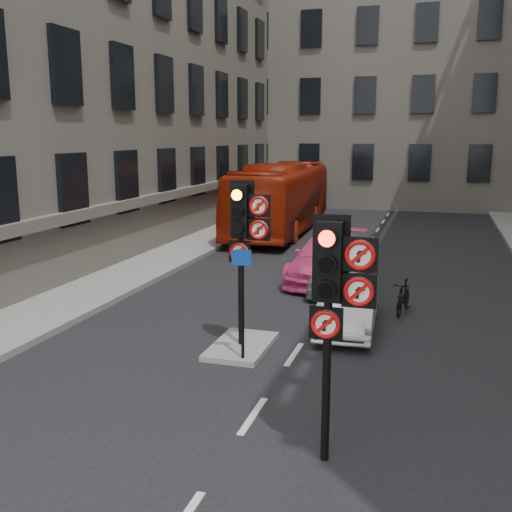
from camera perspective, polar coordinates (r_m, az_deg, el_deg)
The scene contains 13 objects.
ground at distance 8.76m, azimuth -4.42°, elevation -20.53°, with size 120.00×120.00×0.00m, color black.
pavement_left at distance 21.84m, azimuth -10.64°, elevation -0.77°, with size 3.00×50.00×0.16m, color gray.
centre_island at distance 13.35m, azimuth -1.42°, elevation -8.58°, with size 1.20×2.00×0.12m, color gray.
building_far at distance 45.30m, azimuth 13.99°, elevation 17.94°, with size 30.00×14.00×20.00m, color #6B625A.
signal_near at distance 8.25m, azimuth 7.52°, elevation -3.03°, with size 0.91×0.40×3.58m.
signal_far at distance 12.65m, azimuth -1.12°, elevation 2.68°, with size 0.91×0.40×3.58m.
car_silver at distance 18.15m, azimuth 8.17°, elevation -1.41°, with size 1.48×3.68×1.25m, color #ACAFB4.
car_white at distance 14.73m, azimuth 8.80°, elevation -4.53°, with size 1.29×3.71×1.22m, color silver.
car_pink at distance 19.53m, azimuth 6.96°, elevation -0.19°, with size 2.01×4.94×1.43m, color #EF468A.
bus_red at distance 29.16m, azimuth 2.42°, elevation 5.58°, with size 2.77×11.84×3.30m, color #981F0B.
motorcycle at distance 16.26m, azimuth 13.85°, elevation -3.81°, with size 0.42×1.48×0.89m, color black.
motorcyclist at distance 17.63m, azimuth 8.36°, elevation -1.11°, with size 0.61×0.40×1.67m, color black.
info_sign at distance 12.06m, azimuth -1.32°, elevation -3.15°, with size 0.39×0.15×2.28m.
Camera 1 is at (2.76, -6.90, 4.63)m, focal length 42.00 mm.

